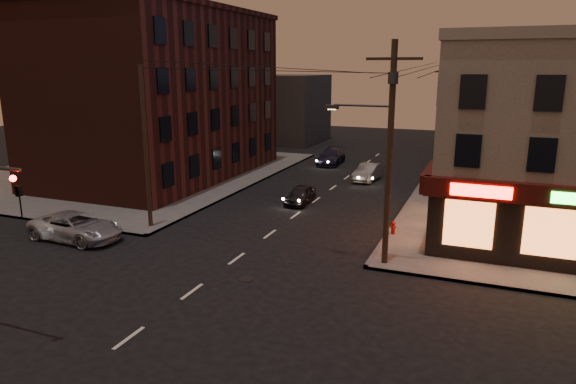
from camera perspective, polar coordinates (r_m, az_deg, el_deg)
The scene contains 14 objects.
ground at distance 21.91m, azimuth -10.63°, elevation -10.83°, with size 120.00×120.00×0.00m, color black.
sidewalk_nw at distance 46.81m, azimuth -16.98°, elevation 2.17°, with size 24.00×28.00×0.15m, color #514F4C.
brick_apartment at distance 43.89m, azimuth -13.95°, elevation 10.30°, with size 12.00×20.00×13.00m, color #411B15.
bg_building_ne_a at distance 55.06m, azimuth 24.99°, elevation 6.76°, with size 10.00×12.00×7.00m, color #3F3D3A.
bg_building_nw at distance 63.58m, azimuth -0.46°, elevation 9.27°, with size 9.00×10.00×8.00m, color #3F3D3A.
bg_building_ne_b at distance 68.97m, azimuth 22.75°, elevation 7.74°, with size 8.00×8.00×6.00m, color #3F3D3A.
utility_pole_main at distance 23.13m, azimuth 10.99°, elevation 5.40°, with size 4.20×0.44×10.00m.
utility_pole_far at distance 49.07m, azimuth 16.99°, elevation 8.09°, with size 0.26×0.26×9.00m, color #382619.
utility_pole_west at distance 29.52m, azimuth -15.54°, elevation 4.75°, with size 0.24×0.24×9.00m, color #382619.
suv_cross at distance 29.65m, azimuth -22.51°, elevation -3.57°, with size 2.40×5.20×1.45m, color #9A9CA3.
sedan_near at distance 34.64m, azimuth 1.39°, elevation -0.30°, with size 1.41×3.49×1.19m, color black.
sedan_mid at distance 42.05m, azimuth 8.91°, elevation 2.18°, with size 1.44×4.12×1.36m, color #65615E.
sedan_far at distance 48.82m, azimuth 4.80°, elevation 3.94°, with size 1.97×4.84×1.41m, color black.
fire_hydrant at distance 28.51m, azimuth 11.62°, elevation -3.83°, with size 0.31×0.31×0.71m.
Camera 1 is at (10.92, -16.69, 9.05)m, focal length 32.00 mm.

